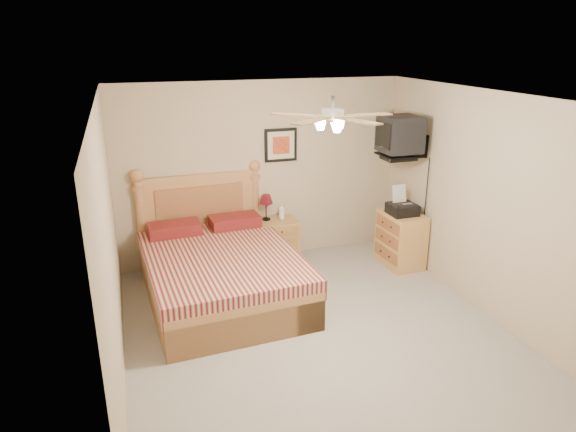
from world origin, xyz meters
TOP-DOWN VIEW (x-y plane):
  - floor at (0.00, 0.00)m, footprint 4.50×4.50m
  - ceiling at (0.00, 0.00)m, footprint 4.00×4.50m
  - wall_back at (0.00, 2.25)m, footprint 4.00×0.04m
  - wall_front at (0.00, -2.25)m, footprint 4.00×0.04m
  - wall_left at (-2.00, 0.00)m, footprint 0.04×4.50m
  - wall_right at (2.00, 0.00)m, footprint 0.04×4.50m
  - bed at (-0.82, 1.12)m, footprint 1.82×2.32m
  - nightstand at (0.13, 2.00)m, footprint 0.58×0.44m
  - table_lamp at (0.00, 2.07)m, footprint 0.21×0.21m
  - lotion_bottle at (0.22, 2.03)m, footprint 0.11×0.11m
  - framed_picture at (0.27, 2.23)m, footprint 0.46×0.04m
  - dresser at (1.73, 1.34)m, footprint 0.48×0.67m
  - fax_machine at (1.70, 1.31)m, footprint 0.36×0.38m
  - magazine_lower at (1.67, 1.54)m, footprint 0.24×0.28m
  - magazine_upper at (1.68, 1.56)m, footprint 0.20×0.27m
  - wall_tv at (1.75, 1.34)m, footprint 0.56×0.46m
  - ceiling_fan at (0.00, -0.20)m, footprint 1.14×1.14m

SIDE VIEW (x-z plane):
  - floor at x=0.00m, z-range 0.00..0.00m
  - nightstand at x=0.13m, z-range 0.00..0.61m
  - dresser at x=1.73m, z-range 0.00..0.76m
  - bed at x=-0.82m, z-range 0.00..1.44m
  - lotion_bottle at x=0.22m, z-range 0.61..0.84m
  - magazine_lower at x=1.67m, z-range 0.76..0.78m
  - magazine_upper at x=1.68m, z-range 0.78..0.80m
  - table_lamp at x=0.00m, z-range 0.61..0.98m
  - fax_machine at x=1.70m, z-range 0.76..1.14m
  - wall_back at x=0.00m, z-range 0.00..2.50m
  - wall_front at x=0.00m, z-range 0.00..2.50m
  - wall_left at x=-2.00m, z-range 0.00..2.50m
  - wall_right at x=2.00m, z-range 0.00..2.50m
  - framed_picture at x=0.27m, z-range 1.39..1.85m
  - wall_tv at x=1.75m, z-range 1.52..2.10m
  - ceiling_fan at x=0.00m, z-range 2.22..2.50m
  - ceiling at x=0.00m, z-range 2.48..2.52m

